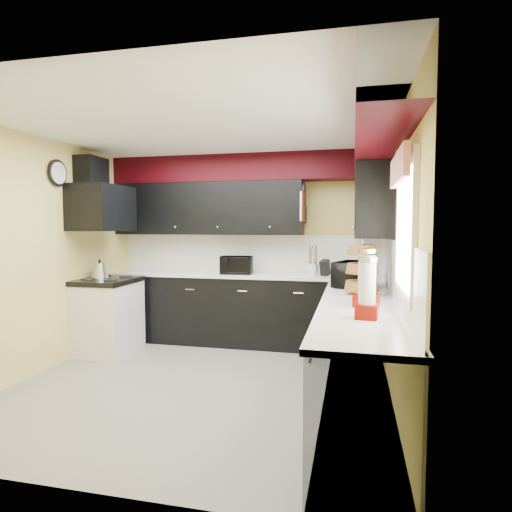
{
  "coord_description": "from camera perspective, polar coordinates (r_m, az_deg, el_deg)",
  "views": [
    {
      "loc": [
        1.44,
        -3.93,
        1.56
      ],
      "look_at": [
        0.34,
        0.89,
        1.22
      ],
      "focal_mm": 30.0,
      "sensor_mm": 36.0,
      "label": 1
    }
  ],
  "objects": [
    {
      "name": "deco_plate",
      "position": [
        3.66,
        18.4,
        14.63
      ],
      "size": [
        0.03,
        0.24,
        0.24
      ],
      "primitive_type": null,
      "color": "white",
      "rests_on": "wall_right"
    },
    {
      "name": "toaster_oven",
      "position": [
        5.59,
        -2.63,
        -1.21
      ],
      "size": [
        0.43,
        0.37,
        0.23
      ],
      "primitive_type": "imported",
      "rotation": [
        0.0,
        0.0,
        0.09
      ],
      "color": "black",
      "rests_on": "counter_back"
    },
    {
      "name": "hood",
      "position": [
        5.56,
        -19.85,
        6.01
      ],
      "size": [
        0.5,
        0.78,
        0.55
      ],
      "primitive_type": "cube",
      "color": "black",
      "rests_on": "wall_left"
    },
    {
      "name": "soffit_right",
      "position": [
        3.83,
        15.85,
        15.34
      ],
      "size": [
        0.36,
        3.24,
        0.35
      ],
      "primitive_type": "cube",
      "color": "black",
      "rests_on": "wall_right"
    },
    {
      "name": "soffit_back",
      "position": [
        5.78,
        -1.74,
        11.58
      ],
      "size": [
        3.6,
        0.36,
        0.35
      ],
      "primitive_type": "cube",
      "color": "black",
      "rests_on": "wall_back"
    },
    {
      "name": "microwave",
      "position": [
        4.49,
        12.97,
        -2.39
      ],
      "size": [
        0.46,
        0.55,
        0.26
      ],
      "primitive_type": "imported",
      "rotation": [
        0.0,
        0.0,
        1.21
      ],
      "color": "black",
      "rests_on": "counter_right"
    },
    {
      "name": "clock",
      "position": [
        5.3,
        -24.95,
        10.0
      ],
      "size": [
        0.03,
        0.3,
        0.3
      ],
      "primitive_type": null,
      "color": "black",
      "rests_on": "wall_left"
    },
    {
      "name": "valance",
      "position": [
        3.07,
        18.53,
        11.06
      ],
      "size": [
        0.04,
        0.88,
        0.2
      ],
      "primitive_type": "cube",
      "color": "red",
      "rests_on": "wall_right"
    },
    {
      "name": "upper_back",
      "position": [
        5.89,
        -6.46,
        6.29
      ],
      "size": [
        2.6,
        0.35,
        0.7
      ],
      "primitive_type": "cube",
      "color": "black",
      "rests_on": "wall_back"
    },
    {
      "name": "dispenser_b",
      "position": [
        2.97,
        14.6,
        -4.4
      ],
      "size": [
        0.16,
        0.16,
        0.39
      ],
      "primitive_type": null,
      "rotation": [
        0.0,
        0.0,
        -0.15
      ],
      "color": "maroon",
      "rests_on": "counter_right"
    },
    {
      "name": "knife_block",
      "position": [
        5.43,
        9.18,
        -1.58
      ],
      "size": [
        0.13,
        0.15,
        0.2
      ],
      "primitive_type": "cube",
      "rotation": [
        0.0,
        0.0,
        -0.36
      ],
      "color": "black",
      "rests_on": "counter_back"
    },
    {
      "name": "stove",
      "position": [
        5.64,
        -19.09,
        -7.8
      ],
      "size": [
        0.6,
        0.75,
        0.86
      ],
      "primitive_type": "cube",
      "color": "white",
      "rests_on": "ground"
    },
    {
      "name": "wall_left",
      "position": [
        5.1,
        -26.63,
        0.07
      ],
      "size": [
        0.06,
        3.6,
        2.5
      ],
      "primitive_type": "cube",
      "color": "#E0C666",
      "rests_on": "ground"
    },
    {
      "name": "counter_back",
      "position": [
        5.65,
        -2.02,
        -2.52
      ],
      "size": [
        3.62,
        0.64,
        0.04
      ],
      "primitive_type": "cube",
      "color": "white",
      "rests_on": "cab_back"
    },
    {
      "name": "dispenser_a",
      "position": [
        3.38,
        14.51,
        -3.01
      ],
      "size": [
        0.21,
        0.21,
        0.43
      ],
      "primitive_type": null,
      "rotation": [
        0.0,
        0.0,
        -0.4
      ],
      "color": "#560609",
      "rests_on": "counter_right"
    },
    {
      "name": "ceiling",
      "position": [
        4.29,
        -7.42,
        16.6
      ],
      "size": [
        3.6,
        3.6,
        0.06
      ],
      "primitive_type": "cube",
      "color": "white",
      "rests_on": "wall_back"
    },
    {
      "name": "cab_back",
      "position": [
        5.73,
        -2.01,
        -7.2
      ],
      "size": [
        3.6,
        0.6,
        0.9
      ],
      "primitive_type": "cube",
      "color": "black",
      "rests_on": "ground"
    },
    {
      "name": "upper_right",
      "position": [
        4.84,
        15.11,
        6.68
      ],
      "size": [
        0.35,
        1.8,
        0.7
      ],
      "primitive_type": "cube",
      "color": "black",
      "rests_on": "wall_right"
    },
    {
      "name": "pan_mid",
      "position": [
        5.39,
        6.25,
        5.98
      ],
      "size": [
        0.03,
        0.28,
        0.46
      ],
      "primitive_type": null,
      "color": "black",
      "rests_on": "upper_back"
    },
    {
      "name": "window",
      "position": [
        3.05,
        19.39,
        3.55
      ],
      "size": [
        0.03,
        0.86,
        0.96
      ],
      "primitive_type": null,
      "color": "white",
      "rests_on": "wall_right"
    },
    {
      "name": "cut_board",
      "position": [
        5.27,
        6.21,
        6.57
      ],
      "size": [
        0.03,
        0.26,
        0.35
      ],
      "primitive_type": "cube",
      "color": "white",
      "rests_on": "upper_back"
    },
    {
      "name": "utensil_crock",
      "position": [
        5.49,
        7.6,
        -1.79
      ],
      "size": [
        0.16,
        0.16,
        0.14
      ],
      "primitive_type": "cylinder",
      "rotation": [
        0.0,
        0.0,
        -0.24
      ],
      "color": "silver",
      "rests_on": "counter_back"
    },
    {
      "name": "cab_right",
      "position": [
        3.8,
        13.54,
        -13.15
      ],
      "size": [
        0.6,
        3.0,
        0.9
      ],
      "primitive_type": "cube",
      "color": "black",
      "rests_on": "ground"
    },
    {
      "name": "pan_low",
      "position": [
        5.65,
        6.55,
        5.58
      ],
      "size": [
        0.03,
        0.24,
        0.42
      ],
      "primitive_type": null,
      "color": "black",
      "rests_on": "upper_back"
    },
    {
      "name": "cooktop",
      "position": [
        5.57,
        -19.2,
        -3.16
      ],
      "size": [
        0.62,
        0.77,
        0.06
      ],
      "primitive_type": "cube",
      "color": "black",
      "rests_on": "stove"
    },
    {
      "name": "pan_top",
      "position": [
        5.53,
        6.42,
        8.52
      ],
      "size": [
        0.03,
        0.22,
        0.4
      ],
      "primitive_type": null,
      "color": "black",
      "rests_on": "upper_back"
    },
    {
      "name": "ground",
      "position": [
        4.47,
        -7.12,
        -16.5
      ],
      "size": [
        3.6,
        3.6,
        0.0
      ],
      "primitive_type": "plane",
      "color": "gray",
      "rests_on": "ground"
    },
    {
      "name": "wall_right",
      "position": [
        3.96,
        18.02,
        -0.72
      ],
      "size": [
        0.06,
        3.6,
        2.5
      ],
      "primitive_type": "cube",
      "color": "#E0C666",
      "rests_on": "ground"
    },
    {
      "name": "baskets",
      "position": [
        4.0,
        13.93,
        -1.6
      ],
      "size": [
        0.27,
        0.27,
        0.5
      ],
      "primitive_type": null,
      "color": "brown",
      "rests_on": "upper_right"
    },
    {
      "name": "counter_right",
      "position": [
        3.69,
        13.66,
        -6.14
      ],
      "size": [
        0.64,
        3.02,
        0.04
      ],
      "primitive_type": "cube",
      "color": "white",
      "rests_on": "cab_right"
    },
    {
      "name": "splash_back",
      "position": [
        5.91,
        -1.3,
        0.39
      ],
      "size": [
        3.6,
        0.02,
        0.5
      ],
      "primitive_type": "cube",
      "color": "white",
      "rests_on": "counter_back"
    },
    {
      "name": "wall_back",
      "position": [
        5.91,
        -1.28,
        0.98
      ],
      "size": [
        3.6,
        0.06,
        2.5
      ],
      "primitive_type": "cube",
      "color": "#E0C666",
      "rests_on": "ground"
    },
    {
      "name": "kettle",
      "position": [
        5.61,
        -20.11,
        -1.85
      ],
      "size": [
        0.22,
        0.22,
        0.19
      ],
      "primitive_type": null,
      "rotation": [
        0.0,
        0.0,
        0.03
      ],
      "color": "#AFAFB3",
      "rests_on": "cooktop"
    },
    {
      "name": "splash_right",
      "position": [
        3.96,
        17.86,
        -1.58
      ],
      "size": [
        0.02,
        3.6,
        0.5
      ],
      "primitive_type": "cube",
      "color": "white",
      "rests_on": "counter_right"
    },
    {
      "name": "hood_duct",
      "position": [
        5.66,
        -21.08,
        10.21
      ],
      "size": [
        0.24,
        0.4,
        0.4
      ],
      "primitive_type": "cube",
      "color": "black",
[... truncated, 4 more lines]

